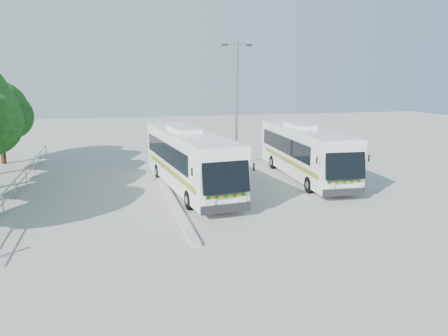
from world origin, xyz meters
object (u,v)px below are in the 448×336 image
object	(u,v)px
tree_far_e	(0,110)
coach_adjacent	(304,151)
lamppost	(237,98)
coach_main	(189,159)

from	to	relation	value
tree_far_e	coach_adjacent	size ratio (longest dim) A/B	0.52
coach_adjacent	lamppost	xyz separation A→B (m)	(-2.90, 4.97, 3.03)
tree_far_e	coach_adjacent	bearing A→B (deg)	-27.27
lamppost	coach_adjacent	bearing A→B (deg)	-56.34
coach_main	lamppost	world-z (taller)	lamppost
tree_far_e	coach_adjacent	world-z (taller)	tree_far_e
tree_far_e	lamppost	world-z (taller)	lamppost
coach_main	lamppost	bearing A→B (deg)	47.50
tree_far_e	lamppost	size ratio (longest dim) A/B	0.69
coach_adjacent	coach_main	bearing A→B (deg)	-167.94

